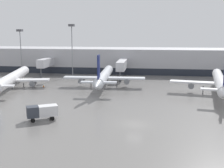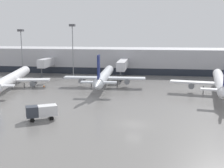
% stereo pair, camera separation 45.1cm
% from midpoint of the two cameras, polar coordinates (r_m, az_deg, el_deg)
% --- Properties ---
extents(ground_plane, '(320.00, 320.00, 0.00)m').
position_cam_midpoint_polar(ground_plane, '(47.73, 4.65, -8.15)').
color(ground_plane, slate).
extents(terminal_building, '(160.00, 31.15, 9.00)m').
position_cam_midpoint_polar(terminal_building, '(107.53, 6.58, 4.80)').
color(terminal_building, '#B2B2B7').
rests_on(terminal_building, ground_plane).
extents(parked_jet_0, '(20.41, 36.95, 9.46)m').
position_cam_midpoint_polar(parked_jet_0, '(82.30, -19.42, 1.11)').
color(parked_jet_0, white).
rests_on(parked_jet_0, ground_plane).
extents(parked_jet_2, '(22.73, 32.80, 9.92)m').
position_cam_midpoint_polar(parked_jet_2, '(77.86, -1.40, 1.60)').
color(parked_jet_2, silver).
rests_on(parked_jet_2, ground_plane).
extents(parked_jet_3, '(24.06, 34.42, 9.67)m').
position_cam_midpoint_polar(parked_jet_3, '(73.32, 21.31, 0.40)').
color(parked_jet_3, white).
rests_on(parked_jet_3, ground_plane).
extents(service_truck_1, '(5.55, 4.26, 2.60)m').
position_cam_midpoint_polar(service_truck_1, '(50.89, -13.85, -5.35)').
color(service_truck_1, silver).
rests_on(service_truck_1, ground_plane).
extents(traffic_cone_0, '(0.42, 0.42, 0.60)m').
position_cam_midpoint_polar(traffic_cone_0, '(80.93, -13.50, -0.36)').
color(traffic_cone_0, orange).
rests_on(traffic_cone_0, ground_plane).
extents(apron_light_mast_1, '(1.80, 1.80, 17.76)m').
position_cam_midpoint_polar(apron_light_mast_1, '(97.94, -7.91, 9.81)').
color(apron_light_mast_1, gray).
rests_on(apron_light_mast_1, ground_plane).
extents(apron_light_mast_5, '(1.80, 1.80, 16.07)m').
position_cam_midpoint_polar(apron_light_mast_5, '(107.21, -17.87, 8.84)').
color(apron_light_mast_5, gray).
rests_on(apron_light_mast_5, ground_plane).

